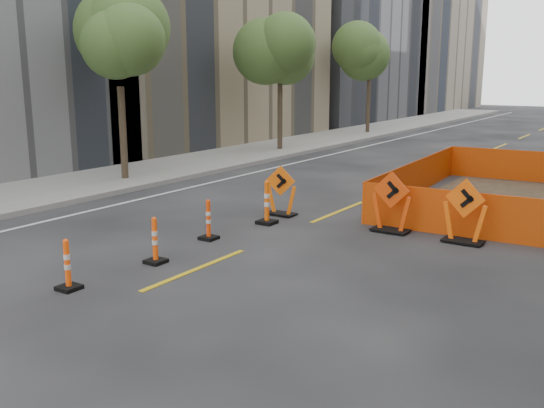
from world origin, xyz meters
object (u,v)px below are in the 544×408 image
Objects in this scene: channelizer_5 at (155,240)px; channelizer_4 at (67,264)px; channelizer_7 at (267,202)px; chevron_sign_center at (391,202)px; chevron_sign_right at (465,211)px; chevron_sign_left at (281,191)px; channelizer_6 at (208,220)px.

channelizer_4 is at bearing -95.71° from channelizer_5.
channelizer_7 is at bearing 87.60° from channelizer_4.
chevron_sign_center reaches higher than chevron_sign_right.
chevron_sign_left is at bearing 102.08° from channelizer_7.
chevron_sign_left is (-0.16, 4.94, 0.20)m from channelizer_5.
channelizer_5 is 1.98m from channelizer_6.
channelizer_5 is 3.94m from channelizer_7.
channelizer_4 is 5.91m from channelizer_7.
channelizer_4 is at bearing -122.94° from chevron_sign_right.
chevron_sign_center is 1.74m from chevron_sign_right.
channelizer_7 is 4.79m from chevron_sign_right.
chevron_sign_center reaches higher than channelizer_5.
chevron_sign_left is at bearing 89.73° from channelizer_4.
channelizer_6 is at bearing 96.88° from channelizer_5.
channelizer_4 is 0.98× the size of channelizer_5.
chevron_sign_center reaches higher than channelizer_7.
channelizer_6 is at bearing 90.59° from channelizer_4.
chevron_sign_right is (4.97, 2.94, 0.27)m from channelizer_6.
channelizer_4 is 0.63× the size of chevron_sign_center.
chevron_sign_left is (-0.21, 1.00, 0.12)m from channelizer_7.
chevron_sign_center is at bearing 58.67° from channelizer_5.
channelizer_4 is 3.93m from channelizer_6.
chevron_sign_center is (3.15, -0.03, 0.07)m from chevron_sign_left.
channelizer_6 is (-0.24, 1.97, -0.01)m from channelizer_5.
chevron_sign_right is (4.93, 6.88, 0.27)m from channelizer_4.
chevron_sign_right reaches higher than channelizer_5.
channelizer_7 reaches higher than channelizer_5.
chevron_sign_left is (0.07, 2.97, 0.20)m from channelizer_6.
chevron_sign_center is at bearing 65.14° from channelizer_4.
channelizer_5 is at bearing 84.29° from channelizer_4.
channelizer_6 is 0.63× the size of chevron_sign_right.
channelizer_7 is (0.25, 5.90, 0.09)m from channelizer_4.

